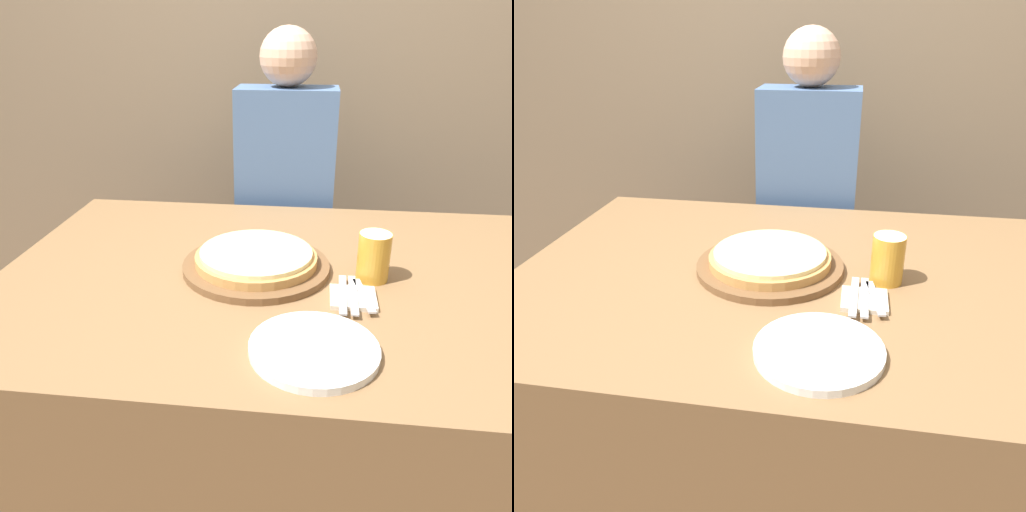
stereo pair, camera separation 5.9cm
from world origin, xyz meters
The scene contains 11 objects.
ground_plane centered at (0.00, 0.00, 0.00)m, with size 12.00×12.00×0.00m, color brown.
back_wall centered at (0.00, 1.11, 1.30)m, with size 6.00×0.05×2.60m.
dining_table centered at (0.00, 0.00, 0.36)m, with size 1.52×1.07×0.72m.
pizza_on_board centered at (-0.07, 0.01, 0.74)m, with size 0.40×0.40×0.06m.
beer_glass centered at (0.23, -0.01, 0.79)m, with size 0.08×0.08×0.13m.
dinner_plate centered at (0.09, -0.35, 0.72)m, with size 0.27×0.27×0.02m.
napkin_stack centered at (0.18, -0.13, 0.72)m, with size 0.11×0.11×0.01m.
fork centered at (0.15, -0.13, 0.73)m, with size 0.02×0.19×0.00m.
dinner_knife centered at (0.18, -0.13, 0.73)m, with size 0.02×0.19×0.00m.
spoon centered at (0.20, -0.13, 0.73)m, with size 0.05×0.16×0.00m.
diner_person centered at (-0.04, 0.69, 0.65)m, with size 0.37×0.21×1.32m.
Camera 2 is at (0.13, -1.19, 1.32)m, focal length 35.00 mm.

